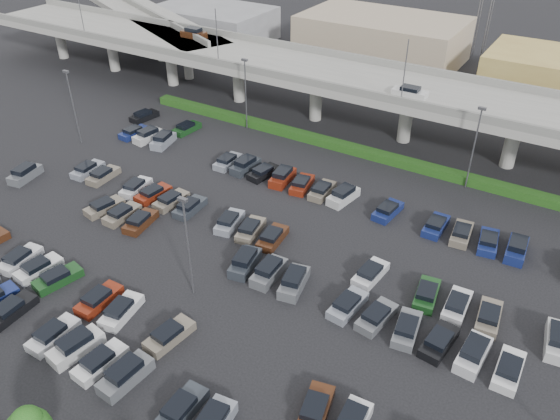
# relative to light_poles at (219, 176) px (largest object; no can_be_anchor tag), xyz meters

# --- Properties ---
(ground) EXTENTS (280.00, 280.00, 0.00)m
(ground) POSITION_rel_light_poles_xyz_m (4.13, -2.00, -6.24)
(ground) COLOR black
(overpass) EXTENTS (150.00, 13.00, 15.80)m
(overpass) POSITION_rel_light_poles_xyz_m (3.87, 29.99, 0.73)
(overpass) COLOR gray
(overpass) RESTS_ON ground
(on_ramp) EXTENTS (50.93, 30.13, 8.80)m
(on_ramp) POSITION_rel_light_poles_xyz_m (-47.98, 41.05, 0.62)
(on_ramp) COLOR gray
(on_ramp) RESTS_ON ground
(hedge) EXTENTS (66.00, 1.60, 1.10)m
(hedge) POSITION_rel_light_poles_xyz_m (4.13, 23.00, -5.69)
(hedge) COLOR #183F12
(hedge) RESTS_ON ground
(parked_cars) EXTENTS (63.00, 41.64, 1.67)m
(parked_cars) POSITION_rel_light_poles_xyz_m (3.53, -5.56, -5.63)
(parked_cars) COLOR silver
(parked_cars) RESTS_ON ground
(light_poles) EXTENTS (66.90, 48.38, 10.30)m
(light_poles) POSITION_rel_light_poles_xyz_m (0.00, 0.00, 0.00)
(light_poles) COLOR #525257
(light_poles) RESTS_ON ground
(distant_buildings) EXTENTS (138.00, 24.00, 9.00)m
(distant_buildings) POSITION_rel_light_poles_xyz_m (16.50, 59.81, -2.49)
(distant_buildings) COLOR slate
(distant_buildings) RESTS_ON ground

